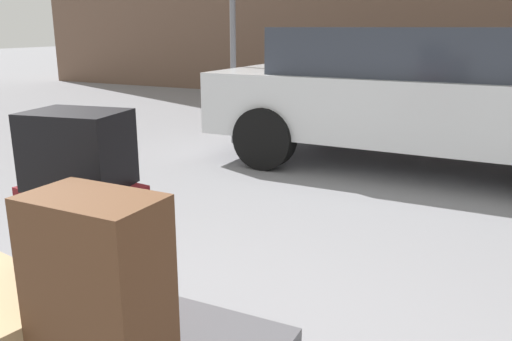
{
  "coord_description": "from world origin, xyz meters",
  "views": [
    {
      "loc": [
        1.18,
        -1.21,
        1.43
      ],
      "look_at": [
        0.0,
        1.2,
        0.69
      ],
      "focal_mm": 36.85,
      "sensor_mm": 36.0,
      "label": 1
    }
  ],
  "objects_px": {
    "no_parking_sign": "(233,16)",
    "suitcase_maroon_rear_left": "(88,263)",
    "duffel_bag_tan_front_right": "(1,327)",
    "parked_car": "(419,94)",
    "suitcase_brown_front_left": "(100,310)",
    "duffel_bag_black_topmost_pile": "(78,150)"
  },
  "relations": [
    {
      "from": "suitcase_brown_front_left",
      "to": "duffel_bag_black_topmost_pile",
      "type": "xyz_separation_m",
      "value": [
        -0.32,
        0.29,
        0.36
      ]
    },
    {
      "from": "duffel_bag_tan_front_right",
      "to": "suitcase_maroon_rear_left",
      "type": "bearing_deg",
      "value": 74.05
    },
    {
      "from": "suitcase_maroon_rear_left",
      "to": "no_parking_sign",
      "type": "relative_size",
      "value": 0.22
    },
    {
      "from": "duffel_bag_tan_front_right",
      "to": "no_parking_sign",
      "type": "distance_m",
      "value": 5.16
    },
    {
      "from": "duffel_bag_tan_front_right",
      "to": "no_parking_sign",
      "type": "bearing_deg",
      "value": 119.6
    },
    {
      "from": "duffel_bag_black_topmost_pile",
      "to": "no_parking_sign",
      "type": "height_order",
      "value": "no_parking_sign"
    },
    {
      "from": "suitcase_maroon_rear_left",
      "to": "suitcase_brown_front_left",
      "type": "height_order",
      "value": "suitcase_brown_front_left"
    },
    {
      "from": "suitcase_brown_front_left",
      "to": "no_parking_sign",
      "type": "distance_m",
      "value": 5.31
    },
    {
      "from": "duffel_bag_black_topmost_pile",
      "to": "no_parking_sign",
      "type": "relative_size",
      "value": 0.13
    },
    {
      "from": "no_parking_sign",
      "to": "parked_car",
      "type": "bearing_deg",
      "value": -3.44
    },
    {
      "from": "suitcase_brown_front_left",
      "to": "parked_car",
      "type": "distance_m",
      "value": 4.64
    },
    {
      "from": "no_parking_sign",
      "to": "suitcase_maroon_rear_left",
      "type": "bearing_deg",
      "value": -67.62
    },
    {
      "from": "suitcase_maroon_rear_left",
      "to": "parked_car",
      "type": "xyz_separation_m",
      "value": [
        0.41,
        4.34,
        0.14
      ]
    },
    {
      "from": "duffel_bag_tan_front_right",
      "to": "parked_car",
      "type": "distance_m",
      "value": 4.66
    },
    {
      "from": "duffel_bag_black_topmost_pile",
      "to": "no_parking_sign",
      "type": "xyz_separation_m",
      "value": [
        -1.84,
        4.48,
        0.51
      ]
    },
    {
      "from": "parked_car",
      "to": "no_parking_sign",
      "type": "relative_size",
      "value": 1.72
    },
    {
      "from": "parked_car",
      "to": "no_parking_sign",
      "type": "height_order",
      "value": "no_parking_sign"
    },
    {
      "from": "duffel_bag_black_topmost_pile",
      "to": "suitcase_maroon_rear_left",
      "type": "bearing_deg",
      "value": 170.64
    },
    {
      "from": "duffel_bag_tan_front_right",
      "to": "parked_car",
      "type": "relative_size",
      "value": 0.13
    },
    {
      "from": "parked_car",
      "to": "suitcase_maroon_rear_left",
      "type": "bearing_deg",
      "value": -95.36
    },
    {
      "from": "parked_car",
      "to": "duffel_bag_black_topmost_pile",
      "type": "bearing_deg",
      "value": -95.36
    },
    {
      "from": "suitcase_brown_front_left",
      "to": "duffel_bag_black_topmost_pile",
      "type": "bearing_deg",
      "value": 138.86
    }
  ]
}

